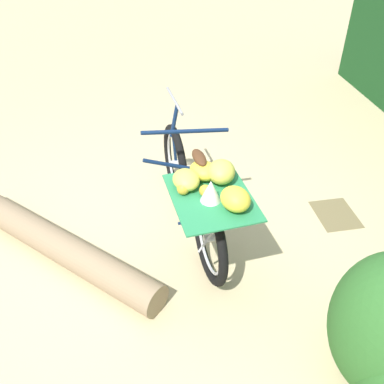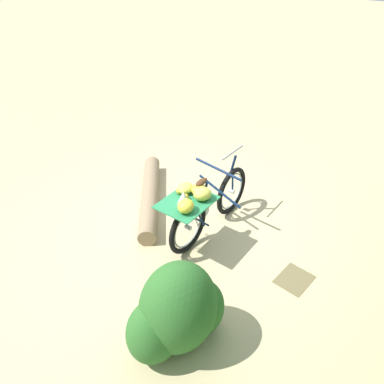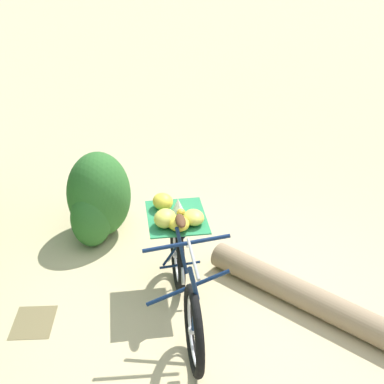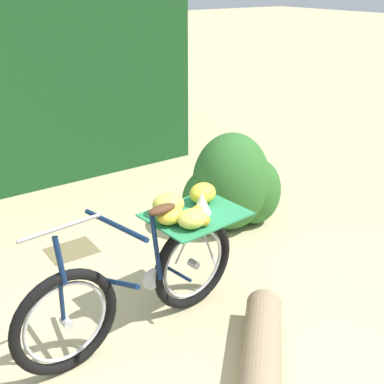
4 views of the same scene
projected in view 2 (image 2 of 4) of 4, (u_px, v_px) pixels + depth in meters
name	position (u px, v px, depth m)	size (l,w,h in m)	color
ground_plane	(191.00, 230.00, 5.15)	(60.00, 60.00, 0.00)	#C6B284
bicycle	(206.00, 204.00, 4.80)	(1.80, 0.73, 1.03)	black
fallen_log	(150.00, 195.00, 5.66)	(0.26, 0.26, 2.07)	#937A5B
shrub_cluster	(177.00, 312.00, 3.46)	(1.04, 0.71, 0.99)	#2D6628
leaf_litter_patch	(294.00, 279.00, 4.38)	(0.44, 0.36, 0.01)	olive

